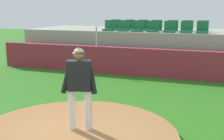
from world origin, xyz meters
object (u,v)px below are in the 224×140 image
stadium_chair_2 (137,28)px  stadium_chair_0 (109,27)px  stadium_chair_4 (169,29)px  stadium_chair_11 (172,28)px  stadium_chair_3 (153,28)px  stadium_chair_8 (130,27)px  stadium_chair_5 (186,29)px  stadium_chair_9 (143,27)px  stadium_chair_7 (115,26)px  stadium_chair_10 (157,27)px  stadium_chair_12 (188,28)px  stadium_chair_6 (202,30)px  pitcher (79,82)px  stadium_chair_1 (123,28)px  stadium_chair_13 (203,28)px

stadium_chair_2 → stadium_chair_0: bearing=-0.9°
stadium_chair_4 → stadium_chair_11: bearing=-90.4°
stadium_chair_3 → stadium_chair_8: size_ratio=1.00×
stadium_chair_5 → stadium_chair_9: (-2.13, 0.89, 0.00)m
stadium_chair_7 → stadium_chair_10: size_ratio=1.00×
stadium_chair_11 → stadium_chair_12: (0.69, 0.01, 0.00)m
stadium_chair_6 → stadium_chair_7: bearing=-12.1°
stadium_chair_2 → stadium_chair_12: size_ratio=1.00×
stadium_chair_9 → stadium_chair_2: bearing=88.5°
pitcher → stadium_chair_1: bearing=85.0°
stadium_chair_8 → stadium_chair_10: bearing=178.0°
stadium_chair_8 → stadium_chair_13: size_ratio=1.00×
stadium_chair_4 → stadium_chair_10: same height
stadium_chair_11 → stadium_chair_1: bearing=22.5°
stadium_chair_1 → stadium_chair_7: size_ratio=1.00×
stadium_chair_9 → stadium_chair_10: bearing=-180.0°
stadium_chair_0 → stadium_chair_8: bearing=-128.5°
stadium_chair_10 → stadium_chair_11: (0.74, 0.02, 0.00)m
stadium_chair_5 → stadium_chair_10: same height
pitcher → stadium_chair_7: bearing=88.4°
stadium_chair_4 → stadium_chair_7: same height
stadium_chair_3 → stadium_chair_12: (1.42, 0.91, 0.00)m
stadium_chair_11 → stadium_chair_12: 0.69m
stadium_chair_13 → stadium_chair_3: bearing=23.5°
stadium_chair_2 → stadium_chair_3: same height
stadium_chair_2 → stadium_chair_4: same height
pitcher → stadium_chair_7: 8.75m
stadium_chair_5 → pitcher: bearing=79.6°
stadium_chair_1 → stadium_chair_3: same height
stadium_chair_7 → stadium_chair_9: 1.41m
stadium_chair_8 → stadium_chair_12: bearing=179.6°
stadium_chair_3 → stadium_chair_9: size_ratio=1.00×
stadium_chair_11 → stadium_chair_12: same height
stadium_chair_9 → stadium_chair_0: bearing=32.0°
stadium_chair_11 → stadium_chair_2: bearing=32.5°
pitcher → stadium_chair_9: 8.51m
stadium_chair_1 → stadium_chair_12: 2.96m
stadium_chair_2 → pitcher: bearing=95.8°
pitcher → stadium_chair_0: (-2.15, 7.58, 0.67)m
stadium_chair_0 → stadium_chair_9: same height
pitcher → stadium_chair_4: bearing=69.1°
pitcher → stadium_chair_10: bearing=74.6°
stadium_chair_13 → stadium_chair_4: bearing=33.8°
stadium_chair_6 → pitcher: bearing=74.7°
stadium_chair_12 → stadium_chair_1: bearing=17.5°
stadium_chair_1 → stadium_chair_11: bearing=-157.5°
stadium_chair_13 → stadium_chair_9: bearing=0.7°
stadium_chair_6 → stadium_chair_13: (-0.02, 0.94, 0.00)m
stadium_chair_0 → stadium_chair_12: 3.63m
stadium_chair_8 → stadium_chair_10: (1.35, -0.05, 0.00)m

